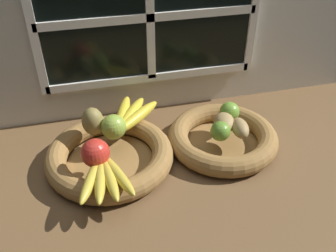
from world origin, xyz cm
name	(u,v)px	position (x,y,z in cm)	size (l,w,h in cm)	color
ground_plane	(174,167)	(0.00, 0.00, -1.50)	(140.00, 90.00, 3.00)	brown
back_wall	(149,25)	(0.00, 29.77, 27.88)	(140.00, 4.60, 55.00)	silver
fruit_bowl_left	(110,156)	(-16.81, 4.00, 2.67)	(34.12, 34.12, 5.69)	olive
fruit_bowl_right	(223,138)	(15.33, 4.00, 2.67)	(31.17, 31.17, 5.69)	olive
apple_green_back	(114,127)	(-14.74, 7.95, 9.12)	(6.85, 6.85, 6.85)	#8CAD3D
apple_red_front	(95,153)	(-20.45, -2.01, 9.28)	(7.18, 7.18, 7.18)	red
pear_brown	(93,121)	(-19.91, 10.97, 9.74)	(6.15, 5.86, 8.10)	olive
banana_bunch_front	(105,176)	(-19.11, -8.16, 7.06)	(14.24, 18.12, 2.73)	gold
banana_bunch_back	(130,116)	(-9.28, 14.92, 7.32)	(16.30, 19.69, 3.26)	yellow
potato_large	(224,123)	(15.33, 4.00, 8.01)	(7.91, 5.69, 4.63)	#A38451
potato_small	(240,128)	(18.64, 0.69, 7.90)	(7.92, 4.43, 4.42)	#A38451
lime_near	(220,131)	(12.66, -0.01, 8.40)	(5.42, 5.42, 5.42)	olive
lime_far	(229,112)	(18.45, 8.01, 8.55)	(5.71, 5.71, 5.71)	#6B9E33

